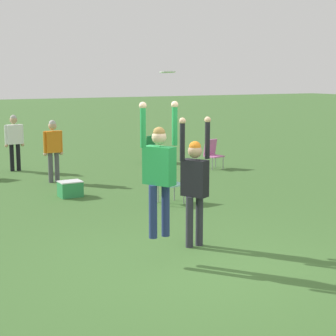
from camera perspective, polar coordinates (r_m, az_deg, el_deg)
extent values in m
plane|color=#3D662D|center=(8.29, 2.43, -9.74)|extent=(120.00, 120.00, 0.00)
cylinder|color=navy|center=(8.08, -1.54, -4.47)|extent=(0.12, 0.12, 0.78)
cylinder|color=navy|center=(8.18, -0.25, -4.30)|extent=(0.12, 0.12, 0.78)
cube|color=green|center=(8.00, -0.90, 0.25)|extent=(0.38, 0.50, 0.55)
sphere|color=beige|center=(7.95, -0.91, 3.15)|extent=(0.21, 0.21, 0.21)
sphere|color=olive|center=(7.94, -0.91, 3.56)|extent=(0.18, 0.18, 0.18)
cylinder|color=green|center=(7.81, -2.56, 4.21)|extent=(0.08, 0.08, 0.58)
sphere|color=beige|center=(7.79, -2.57, 6.35)|extent=(0.10, 0.10, 0.10)
cylinder|color=green|center=(8.05, 0.68, 4.38)|extent=(0.08, 0.08, 0.58)
sphere|color=beige|center=(8.03, 0.69, 6.45)|extent=(0.10, 0.10, 0.10)
cylinder|color=#2D2D38|center=(8.96, 2.19, -5.51)|extent=(0.12, 0.12, 0.82)
cylinder|color=#2D2D38|center=(9.06, 3.20, -5.36)|extent=(0.12, 0.12, 0.82)
cube|color=black|center=(8.86, 2.74, -1.03)|extent=(0.36, 0.46, 0.58)
sphere|color=tan|center=(8.79, 2.76, 1.74)|extent=(0.22, 0.22, 0.22)
sphere|color=orange|center=(8.78, 2.76, 2.14)|extent=(0.19, 0.19, 0.19)
cylinder|color=black|center=(8.65, 1.47, 2.75)|extent=(0.08, 0.08, 0.62)
sphere|color=tan|center=(8.62, 1.48, 4.79)|extent=(0.10, 0.10, 0.10)
cylinder|color=black|center=(8.89, 4.03, 2.92)|extent=(0.08, 0.08, 0.62)
sphere|color=tan|center=(8.86, 4.05, 4.90)|extent=(0.10, 0.10, 0.10)
cylinder|color=white|center=(8.34, -0.06, 9.72)|extent=(0.24, 0.24, 0.03)
cylinder|color=gray|center=(17.36, -1.68, 1.05)|extent=(0.02, 0.02, 0.42)
cylinder|color=gray|center=(17.56, -0.41, 1.15)|extent=(0.02, 0.02, 0.42)
cylinder|color=gray|center=(17.74, -2.35, 1.23)|extent=(0.02, 0.02, 0.42)
cylinder|color=gray|center=(17.95, -1.10, 1.33)|extent=(0.02, 0.02, 0.42)
cube|color=#1E753D|center=(17.62, -1.39, 1.81)|extent=(0.70, 0.70, 0.04)
cube|color=#1E753D|center=(17.81, -1.76, 2.64)|extent=(0.51, 0.34, 0.43)
cylinder|color=gray|center=(16.34, 4.52, 0.46)|extent=(0.02, 0.02, 0.39)
cylinder|color=gray|center=(16.55, 5.62, 0.56)|extent=(0.02, 0.02, 0.39)
cylinder|color=gray|center=(16.65, 3.78, 0.64)|extent=(0.02, 0.02, 0.39)
cylinder|color=gray|center=(16.86, 4.87, 0.73)|extent=(0.02, 0.02, 0.39)
cube|color=#C666A3|center=(16.57, 4.70, 1.20)|extent=(0.52, 0.52, 0.04)
cube|color=#C666A3|center=(16.71, 4.32, 2.14)|extent=(0.46, 0.19, 0.47)
cylinder|color=gray|center=(11.78, -0.07, -2.87)|extent=(0.02, 0.02, 0.43)
cylinder|color=gray|center=(11.99, 1.63, -2.66)|extent=(0.02, 0.02, 0.43)
cylinder|color=gray|center=(12.13, -1.02, -2.51)|extent=(0.02, 0.02, 0.43)
cylinder|color=gray|center=(12.33, 0.64, -2.32)|extent=(0.02, 0.02, 0.43)
cube|color=#8CC6C1|center=(12.02, 0.30, -1.66)|extent=(0.55, 0.55, 0.04)
cube|color=#8CC6C1|center=(12.17, -0.22, -0.54)|extent=(0.49, 0.17, 0.38)
cylinder|color=#4C4C51|center=(14.68, -11.84, 0.04)|extent=(0.12, 0.12, 0.77)
cylinder|color=#4C4C51|center=(14.73, -11.21, 0.10)|extent=(0.12, 0.12, 0.77)
cube|color=orange|center=(14.62, -11.61, 2.63)|extent=(0.38, 0.21, 0.55)
sphere|color=tan|center=(14.58, -11.66, 4.21)|extent=(0.21, 0.21, 0.21)
sphere|color=#B7B2AD|center=(14.57, -11.67, 4.44)|extent=(0.18, 0.18, 0.18)
cylinder|color=orange|center=(14.56, -12.40, 2.51)|extent=(0.08, 0.08, 0.58)
sphere|color=tan|center=(14.59, -12.36, 1.38)|extent=(0.10, 0.10, 0.10)
cylinder|color=orange|center=(14.69, -10.82, 2.62)|extent=(0.08, 0.08, 0.58)
sphere|color=tan|center=(14.72, -10.79, 1.50)|extent=(0.10, 0.10, 0.10)
cylinder|color=black|center=(16.70, -15.58, 1.01)|extent=(0.12, 0.12, 0.78)
cylinder|color=black|center=(16.74, -14.96, 1.06)|extent=(0.12, 0.12, 0.78)
cube|color=white|center=(16.64, -15.37, 3.31)|extent=(0.42, 0.21, 0.55)
sphere|color=tan|center=(16.60, -15.43, 4.72)|extent=(0.21, 0.21, 0.21)
sphere|color=#B7B2AD|center=(16.60, -15.44, 4.92)|extent=(0.18, 0.18, 0.18)
cylinder|color=white|center=(16.58, -16.13, 3.20)|extent=(0.08, 0.08, 0.59)
sphere|color=tan|center=(16.62, -16.09, 2.20)|extent=(0.10, 0.10, 0.10)
cylinder|color=white|center=(16.70, -14.60, 3.31)|extent=(0.08, 0.08, 0.59)
sphere|color=tan|center=(16.73, -14.56, 2.31)|extent=(0.10, 0.10, 0.10)
cube|color=#2D8C4C|center=(12.90, -9.90, -2.15)|extent=(0.50, 0.38, 0.34)
cube|color=silver|center=(12.87, -9.92, -1.36)|extent=(0.51, 0.39, 0.02)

